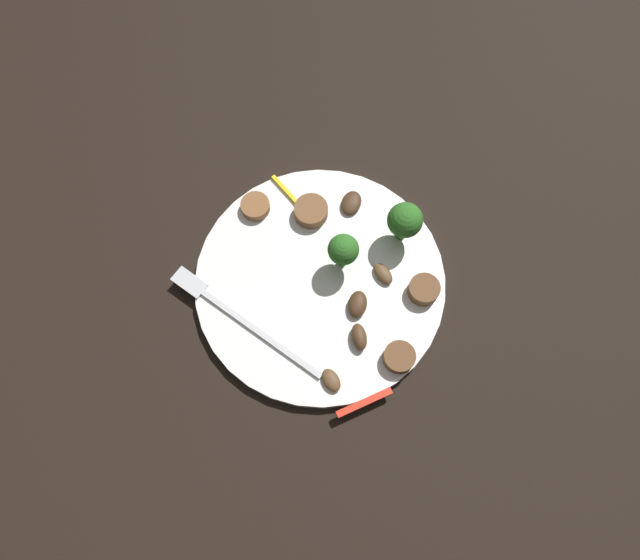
{
  "coord_description": "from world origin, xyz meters",
  "views": [
    {
      "loc": [
        -0.07,
        0.18,
        0.56
      ],
      "look_at": [
        0.0,
        0.0,
        0.01
      ],
      "focal_mm": 32.52,
      "sensor_mm": 36.0,
      "label": 1
    }
  ],
  "objects_px": {
    "broccoli_floret_1": "(343,250)",
    "mushroom_0": "(331,380)",
    "sausage_slice_0": "(255,206)",
    "mushroom_2": "(354,204)",
    "sausage_slice_1": "(311,211)",
    "sausage_slice_2": "(399,357)",
    "fork": "(235,315)",
    "pepper_strip_1": "(285,190)",
    "plate": "(320,282)",
    "pepper_strip_0": "(364,403)",
    "mushroom_3": "(383,274)",
    "mushroom_4": "(358,304)",
    "mushroom_1": "(359,337)",
    "sausage_slice_3": "(424,289)",
    "broccoli_floret_0": "(405,221)"
  },
  "relations": [
    {
      "from": "sausage_slice_2",
      "to": "pepper_strip_1",
      "type": "distance_m",
      "value": 0.21
    },
    {
      "from": "sausage_slice_0",
      "to": "fork",
      "type": "bearing_deg",
      "value": 103.47
    },
    {
      "from": "broccoli_floret_1",
      "to": "mushroom_4",
      "type": "distance_m",
      "value": 0.06
    },
    {
      "from": "plate",
      "to": "mushroom_2",
      "type": "xyz_separation_m",
      "value": [
        -0.0,
        -0.09,
        0.01
      ]
    },
    {
      "from": "mushroom_1",
      "to": "broccoli_floret_0",
      "type": "bearing_deg",
      "value": -91.24
    },
    {
      "from": "sausage_slice_0",
      "to": "mushroom_4",
      "type": "relative_size",
      "value": 1.09
    },
    {
      "from": "fork",
      "to": "pepper_strip_1",
      "type": "height_order",
      "value": "same"
    },
    {
      "from": "sausage_slice_0",
      "to": "sausage_slice_1",
      "type": "xyz_separation_m",
      "value": [
        -0.06,
        -0.02,
        0.0
      ]
    },
    {
      "from": "sausage_slice_2",
      "to": "mushroom_3",
      "type": "height_order",
      "value": "sausage_slice_2"
    },
    {
      "from": "sausage_slice_1",
      "to": "plate",
      "type": "bearing_deg",
      "value": 118.46
    },
    {
      "from": "mushroom_3",
      "to": "mushroom_1",
      "type": "bearing_deg",
      "value": 89.87
    },
    {
      "from": "mushroom_3",
      "to": "pepper_strip_1",
      "type": "bearing_deg",
      "value": -22.36
    },
    {
      "from": "mushroom_0",
      "to": "mushroom_3",
      "type": "relative_size",
      "value": 0.94
    },
    {
      "from": "sausage_slice_1",
      "to": "mushroom_0",
      "type": "distance_m",
      "value": 0.18
    },
    {
      "from": "plate",
      "to": "mushroom_4",
      "type": "bearing_deg",
      "value": 164.96
    },
    {
      "from": "sausage_slice_2",
      "to": "pepper_strip_0",
      "type": "xyz_separation_m",
      "value": [
        0.02,
        0.05,
        -0.0
      ]
    },
    {
      "from": "sausage_slice_3",
      "to": "pepper_strip_1",
      "type": "xyz_separation_m",
      "value": [
        0.17,
        -0.05,
        -0.0
      ]
    },
    {
      "from": "fork",
      "to": "sausage_slice_0",
      "type": "distance_m",
      "value": 0.12
    },
    {
      "from": "broccoli_floret_0",
      "to": "mushroom_3",
      "type": "distance_m",
      "value": 0.06
    },
    {
      "from": "broccoli_floret_1",
      "to": "mushroom_4",
      "type": "height_order",
      "value": "broccoli_floret_1"
    },
    {
      "from": "sausage_slice_3",
      "to": "mushroom_2",
      "type": "relative_size",
      "value": 1.11
    },
    {
      "from": "broccoli_floret_0",
      "to": "mushroom_2",
      "type": "bearing_deg",
      "value": -14.85
    },
    {
      "from": "sausage_slice_2",
      "to": "mushroom_2",
      "type": "distance_m",
      "value": 0.17
    },
    {
      "from": "broccoli_floret_0",
      "to": "mushroom_1",
      "type": "xyz_separation_m",
      "value": [
        0.0,
        0.12,
        -0.03
      ]
    },
    {
      "from": "broccoli_floret_0",
      "to": "plate",
      "type": "bearing_deg",
      "value": 51.82
    },
    {
      "from": "sausage_slice_3",
      "to": "mushroom_4",
      "type": "distance_m",
      "value": 0.07
    },
    {
      "from": "plate",
      "to": "pepper_strip_0",
      "type": "distance_m",
      "value": 0.13
    },
    {
      "from": "pepper_strip_1",
      "to": "mushroom_1",
      "type": "bearing_deg",
      "value": 136.16
    },
    {
      "from": "mushroom_2",
      "to": "pepper_strip_0",
      "type": "xyz_separation_m",
      "value": [
        -0.08,
        0.19,
        -0.0
      ]
    },
    {
      "from": "broccoli_floret_0",
      "to": "mushroom_2",
      "type": "relative_size",
      "value": 1.94
    },
    {
      "from": "broccoli_floret_0",
      "to": "mushroom_4",
      "type": "relative_size",
      "value": 1.96
    },
    {
      "from": "sausage_slice_2",
      "to": "mushroom_1",
      "type": "distance_m",
      "value": 0.04
    },
    {
      "from": "broccoli_floret_0",
      "to": "sausage_slice_2",
      "type": "relative_size",
      "value": 1.79
    },
    {
      "from": "pepper_strip_1",
      "to": "broccoli_floret_1",
      "type": "bearing_deg",
      "value": 147.16
    },
    {
      "from": "sausage_slice_0",
      "to": "mushroom_0",
      "type": "height_order",
      "value": "sausage_slice_0"
    },
    {
      "from": "broccoli_floret_1",
      "to": "mushroom_0",
      "type": "height_order",
      "value": "broccoli_floret_1"
    },
    {
      "from": "sausage_slice_0",
      "to": "mushroom_2",
      "type": "distance_m",
      "value": 0.1
    },
    {
      "from": "mushroom_2",
      "to": "mushroom_4",
      "type": "relative_size",
      "value": 1.01
    },
    {
      "from": "mushroom_3",
      "to": "plate",
      "type": "bearing_deg",
      "value": 25.96
    },
    {
      "from": "sausage_slice_3",
      "to": "mushroom_3",
      "type": "xyz_separation_m",
      "value": [
        0.04,
        -0.0,
        -0.0
      ]
    },
    {
      "from": "sausage_slice_1",
      "to": "pepper_strip_0",
      "type": "relative_size",
      "value": 0.62
    },
    {
      "from": "sausage_slice_1",
      "to": "sausage_slice_2",
      "type": "relative_size",
      "value": 1.16
    },
    {
      "from": "plate",
      "to": "pepper_strip_0",
      "type": "xyz_separation_m",
      "value": [
        -0.08,
        0.1,
        0.01
      ]
    },
    {
      "from": "mushroom_1",
      "to": "mushroom_3",
      "type": "bearing_deg",
      "value": -90.13
    },
    {
      "from": "plate",
      "to": "mushroom_1",
      "type": "xyz_separation_m",
      "value": [
        -0.06,
        0.04,
        0.01
      ]
    },
    {
      "from": "broccoli_floret_1",
      "to": "pepper_strip_0",
      "type": "bearing_deg",
      "value": 118.92
    },
    {
      "from": "mushroom_0",
      "to": "mushroom_4",
      "type": "distance_m",
      "value": 0.08
    },
    {
      "from": "plate",
      "to": "sausage_slice_3",
      "type": "distance_m",
      "value": 0.1
    },
    {
      "from": "mushroom_3",
      "to": "pepper_strip_1",
      "type": "xyz_separation_m",
      "value": [
        0.13,
        -0.05,
        -0.0
      ]
    },
    {
      "from": "sausage_slice_1",
      "to": "mushroom_0",
      "type": "relative_size",
      "value": 1.48
    }
  ]
}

